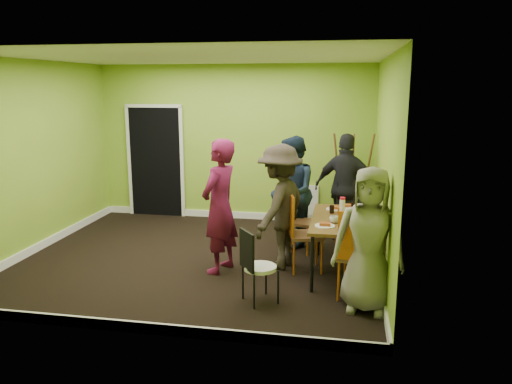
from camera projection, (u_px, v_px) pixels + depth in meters
ground at (200, 258)px, 7.17m from camera, size 5.00×5.00×0.00m
room_walls at (198, 190)px, 7.01m from camera, size 5.04×4.54×2.82m
dining_table at (347, 223)px, 6.45m from camera, size 0.90×1.50×0.75m
chair_left_far at (296, 215)px, 7.40m from camera, size 0.49×0.48×0.97m
chair_left_near at (300, 228)px, 6.60m from camera, size 0.52×0.52×1.04m
chair_back_end at (350, 199)px, 7.75m from camera, size 0.43×0.51×1.00m
chair_front_end at (358, 250)px, 5.66m from camera, size 0.52×0.52×1.07m
chair_bentwood at (256, 263)px, 5.62m from camera, size 0.47×0.47×0.86m
easel at (352, 184)px, 8.28m from camera, size 0.67×0.63×1.68m
plate_near_left at (334, 209)px, 6.90m from camera, size 0.22×0.22×0.01m
plate_near_right at (325, 226)px, 6.08m from camera, size 0.25×0.25×0.01m
plate_far_back at (349, 207)px, 7.00m from camera, size 0.25×0.25×0.01m
plate_far_front at (351, 230)px, 5.92m from camera, size 0.24×0.24×0.01m
plate_wall_back at (370, 215)px, 6.59m from camera, size 0.24×0.24×0.01m
plate_wall_front at (369, 223)px, 6.21m from camera, size 0.26×0.26×0.01m
thermos at (342, 209)px, 6.45m from camera, size 0.07×0.07×0.24m
blue_bottle at (364, 217)px, 6.14m from camera, size 0.08×0.08×0.19m
orange_bottle at (339, 211)px, 6.69m from camera, size 0.04×0.04×0.08m
glass_mid at (332, 209)px, 6.69m from camera, size 0.06×0.06×0.11m
glass_back at (353, 206)px, 6.89m from camera, size 0.06×0.06×0.10m
glass_front at (355, 225)px, 5.96m from camera, size 0.06×0.06×0.10m
cup_a at (334, 220)px, 6.23m from camera, size 0.11×0.11×0.09m
cup_b at (364, 214)px, 6.49m from camera, size 0.10×0.10×0.09m
person_standing at (220, 206)px, 6.51m from camera, size 0.59×0.74×1.77m
person_left_far at (292, 192)px, 7.55m from camera, size 0.78×0.93×1.70m
person_left_near at (280, 207)px, 6.67m from camera, size 0.94×1.23×1.68m
person_back_end at (346, 188)px, 7.84m from camera, size 1.06×0.59×1.71m
person_front_end at (369, 240)px, 5.37m from camera, size 0.84×0.61×1.60m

